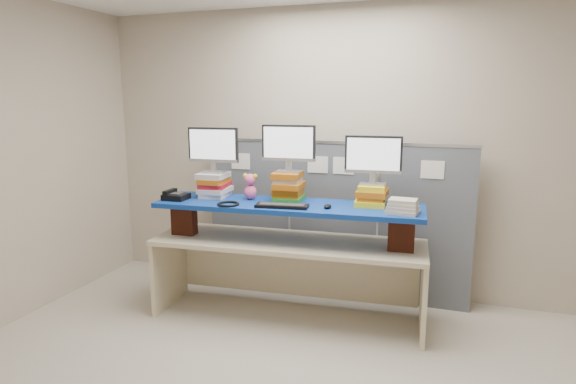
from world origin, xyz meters
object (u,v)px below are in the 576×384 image
(blue_board, at_px, (288,206))
(desk_phone, at_px, (175,196))
(monitor_left, at_px, (213,147))
(monitor_center, at_px, (289,146))
(monitor_right, at_px, (373,157))
(keyboard, at_px, (282,206))
(desk, at_px, (288,256))

(blue_board, distance_m, desk_phone, 1.02)
(monitor_left, relative_size, desk_phone, 2.31)
(monitor_center, distance_m, monitor_right, 0.73)
(monitor_left, distance_m, monitor_right, 1.42)
(keyboard, xyz_separation_m, desk_phone, (-1.00, -0.01, 0.02))
(desk, height_order, monitor_center, monitor_center)
(keyboard, distance_m, desk_phone, 1.00)
(monitor_left, bearing_deg, monitor_right, 0.00)
(blue_board, height_order, monitor_right, monitor_right)
(monitor_left, relative_size, keyboard, 1.05)
(desk, relative_size, blue_board, 1.05)
(keyboard, bearing_deg, monitor_center, 89.68)
(monitor_center, relative_size, monitor_right, 1.00)
(monitor_center, height_order, monitor_right, monitor_center)
(desk, xyz_separation_m, keyboard, (-0.00, -0.15, 0.48))
(keyboard, bearing_deg, desk, 82.12)
(keyboard, bearing_deg, blue_board, 82.12)
(monitor_left, height_order, monitor_right, monitor_left)
(monitor_right, height_order, keyboard, monitor_right)
(blue_board, height_order, desk_phone, desk_phone)
(desk, height_order, keyboard, keyboard)
(desk, xyz_separation_m, desk_phone, (-1.00, -0.16, 0.50))
(keyboard, relative_size, desk_phone, 2.21)
(monitor_left, distance_m, keyboard, 0.88)
(monitor_right, distance_m, keyboard, 0.85)
(keyboard, bearing_deg, desk_phone, 173.18)
(desk_phone, bearing_deg, monitor_left, 38.70)
(monitor_right, bearing_deg, blue_board, -170.35)
(monitor_left, relative_size, monitor_right, 1.00)
(monitor_center, bearing_deg, monitor_right, -0.00)
(blue_board, bearing_deg, monitor_right, 9.65)
(monitor_left, bearing_deg, desk_phone, -144.15)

